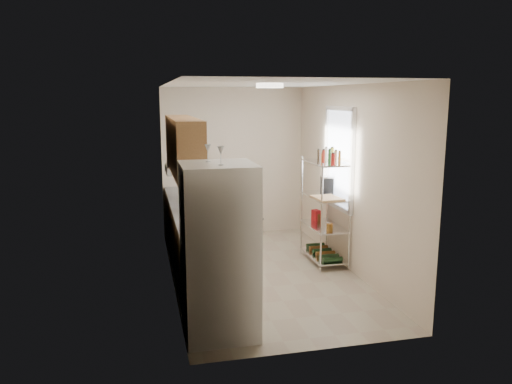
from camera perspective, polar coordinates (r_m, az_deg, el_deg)
room at (r=6.73m, az=0.87°, el=1.13°), size 2.52×4.42×2.62m
counter_run at (r=7.19m, az=-7.16°, el=-5.26°), size 0.63×3.51×0.90m
upper_cabinets at (r=6.59m, az=-8.30°, el=5.28°), size 0.33×2.20×0.72m
range_hood at (r=7.44m, az=-8.33°, el=2.64°), size 0.50×0.60×0.12m
window at (r=7.41m, az=9.46°, el=3.83°), size 0.06×1.00×1.46m
bakers_rack at (r=7.34m, az=7.93°, el=0.32°), size 0.45×0.90×1.73m
ceiling_dome at (r=6.35m, az=1.58°, el=12.06°), size 0.34×0.34×0.05m
refrigerator at (r=5.12m, az=-4.26°, el=-6.68°), size 0.74×0.74×1.79m
wine_glass_a at (r=5.03m, az=-5.53°, el=4.43°), size 0.06×0.06×0.18m
wine_glass_b at (r=4.78m, az=-4.05°, el=4.15°), size 0.07×0.07×0.18m
rice_cooker at (r=6.87m, az=-7.16°, el=-1.27°), size 0.26×0.26×0.21m
frying_pan_large at (r=7.57m, az=-7.99°, el=-0.82°), size 0.27×0.27×0.04m
frying_pan_small at (r=7.59m, az=-7.78°, el=-0.76°), size 0.24×0.24×0.05m
cutting_board at (r=7.10m, az=8.16°, el=-0.71°), size 0.39×0.48×0.03m
espresso_machine at (r=7.52m, az=8.11°, el=0.81°), size 0.17×0.24×0.26m
storage_bag at (r=7.74m, az=6.91°, el=-2.65°), size 0.13×0.16×0.16m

